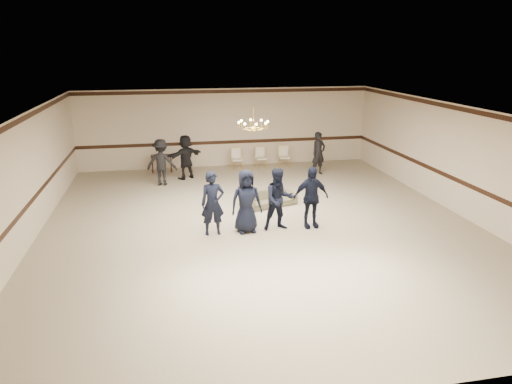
# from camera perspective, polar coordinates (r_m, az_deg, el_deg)

# --- Properties ---
(room) EXTENTS (12.01, 14.01, 3.21)m
(room) POSITION_cam_1_polar(r_m,az_deg,el_deg) (12.82, 0.52, 2.75)
(room) COLOR #B9B08F
(room) RESTS_ON ground
(chair_rail) EXTENTS (12.00, 0.02, 0.14)m
(chair_rail) POSITION_cam_1_polar(r_m,az_deg,el_deg) (19.68, -3.62, 6.07)
(chair_rail) COLOR black
(chair_rail) RESTS_ON wall_back
(crown_molding) EXTENTS (12.00, 0.02, 0.14)m
(crown_molding) POSITION_cam_1_polar(r_m,az_deg,el_deg) (19.38, -3.73, 12.11)
(crown_molding) COLOR black
(crown_molding) RESTS_ON wall_back
(chandelier) EXTENTS (0.94, 0.94, 0.89)m
(chandelier) POSITION_cam_1_polar(r_m,az_deg,el_deg) (13.53, -0.33, 9.03)
(chandelier) COLOR gold
(chandelier) RESTS_ON ceiling
(boy_a) EXTENTS (0.65, 0.44, 1.72)m
(boy_a) POSITION_cam_1_polar(r_m,az_deg,el_deg) (12.41, -5.30, -1.40)
(boy_a) COLOR black
(boy_a) RESTS_ON floor
(boy_b) EXTENTS (0.89, 0.63, 1.72)m
(boy_b) POSITION_cam_1_polar(r_m,az_deg,el_deg) (12.52, -1.20, -1.15)
(boy_b) COLOR black
(boy_b) RESTS_ON floor
(boy_c) EXTENTS (0.87, 0.69, 1.72)m
(boy_c) POSITION_cam_1_polar(r_m,az_deg,el_deg) (12.70, 2.81, -0.90)
(boy_c) COLOR black
(boy_c) RESTS_ON floor
(boy_d) EXTENTS (1.03, 0.47, 1.72)m
(boy_d) POSITION_cam_1_polar(r_m,az_deg,el_deg) (12.94, 6.68, -0.65)
(boy_d) COLOR black
(boy_d) RESTS_ON floor
(settee) EXTENTS (1.88, 1.18, 0.51)m
(settee) POSITION_cam_1_polar(r_m,az_deg,el_deg) (14.75, 1.55, -0.74)
(settee) COLOR brown
(settee) RESTS_ON floor
(adult_left) EXTENTS (1.20, 0.87, 1.68)m
(adult_left) POSITION_cam_1_polar(r_m,az_deg,el_deg) (17.19, -11.42, 3.56)
(adult_left) COLOR black
(adult_left) RESTS_ON floor
(adult_mid) EXTENTS (1.59, 1.21, 1.68)m
(adult_mid) POSITION_cam_1_polar(r_m,az_deg,el_deg) (17.88, -8.54, 4.24)
(adult_mid) COLOR black
(adult_mid) RESTS_ON floor
(adult_right) EXTENTS (0.71, 0.59, 1.68)m
(adult_right) POSITION_cam_1_polar(r_m,az_deg,el_deg) (18.43, 7.61, 4.67)
(adult_right) COLOR black
(adult_right) RESTS_ON floor
(banquet_chair_left) EXTENTS (0.46, 0.46, 0.87)m
(banquet_chair_left) POSITION_cam_1_polar(r_m,az_deg,el_deg) (19.11, -2.36, 4.02)
(banquet_chair_left) COLOR #EFE9C9
(banquet_chair_left) RESTS_ON floor
(banquet_chair_mid) EXTENTS (0.45, 0.45, 0.87)m
(banquet_chair_mid) POSITION_cam_1_polar(r_m,az_deg,el_deg) (19.28, 0.58, 4.15)
(banquet_chair_mid) COLOR #EFE9C9
(banquet_chair_mid) RESTS_ON floor
(banquet_chair_right) EXTENTS (0.46, 0.46, 0.87)m
(banquet_chair_right) POSITION_cam_1_polar(r_m,az_deg,el_deg) (19.50, 3.47, 4.27)
(banquet_chair_right) COLOR #EFE9C9
(banquet_chair_right) RESTS_ON floor
(console_table) EXTENTS (0.82, 0.35, 0.69)m
(console_table) POSITION_cam_1_polar(r_m,az_deg,el_deg) (19.11, -11.39, 3.42)
(console_table) COLOR black
(console_table) RESTS_ON floor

